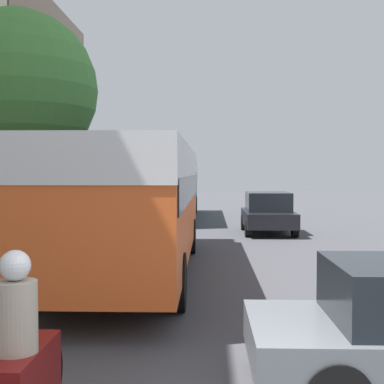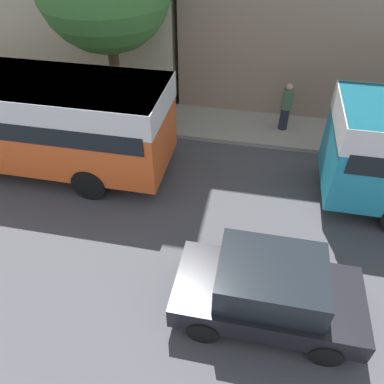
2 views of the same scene
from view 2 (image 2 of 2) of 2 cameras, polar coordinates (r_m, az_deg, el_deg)
name	(u,v)px [view 2 (image 2 of 2)]	position (r m, az deg, el deg)	size (l,w,h in m)	color
car_far_curb	(268,290)	(7.96, 11.57, -14.44)	(1.91, 3.80, 1.58)	black
pedestrian_walking_away	(286,107)	(13.64, 14.14, 12.50)	(0.39, 0.39, 1.70)	#232838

